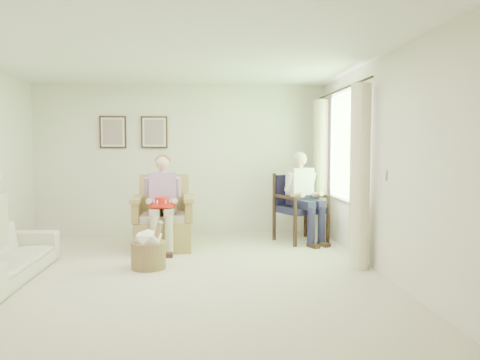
% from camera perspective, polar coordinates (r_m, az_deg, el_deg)
% --- Properties ---
extents(floor, '(5.50, 5.50, 0.00)m').
position_cam_1_polar(floor, '(5.68, -8.35, -11.57)').
color(floor, beige).
rests_on(floor, ground).
extents(back_wall, '(5.00, 0.04, 2.60)m').
position_cam_1_polar(back_wall, '(8.22, -7.22, 2.44)').
color(back_wall, silver).
rests_on(back_wall, ground).
extents(front_wall, '(5.00, 0.04, 2.60)m').
position_cam_1_polar(front_wall, '(2.74, -12.31, -0.69)').
color(front_wall, silver).
rests_on(front_wall, ground).
extents(right_wall, '(0.04, 5.50, 2.60)m').
position_cam_1_polar(right_wall, '(5.87, 16.69, 1.68)').
color(right_wall, silver).
rests_on(right_wall, ground).
extents(ceiling, '(5.00, 5.50, 0.02)m').
position_cam_1_polar(ceiling, '(5.58, -8.63, 15.12)').
color(ceiling, white).
rests_on(ceiling, back_wall).
extents(window, '(0.13, 2.50, 1.63)m').
position_cam_1_polar(window, '(6.98, 12.87, 4.43)').
color(window, '#2D6B23').
rests_on(window, right_wall).
extents(curtain_left, '(0.34, 0.34, 2.30)m').
position_cam_1_polar(curtain_left, '(6.02, 14.39, 0.35)').
color(curtain_left, beige).
rests_on(curtain_left, ground).
extents(curtain_right, '(0.34, 0.34, 2.30)m').
position_cam_1_polar(curtain_right, '(7.90, 9.75, 1.26)').
color(curtain_right, beige).
rests_on(curtain_right, ground).
extents(framed_print_left, '(0.45, 0.05, 0.55)m').
position_cam_1_polar(framed_print_left, '(8.31, -15.24, 5.65)').
color(framed_print_left, '#382114').
rests_on(framed_print_left, back_wall).
extents(framed_print_right, '(0.45, 0.05, 0.55)m').
position_cam_1_polar(framed_print_right, '(8.22, -10.41, 5.75)').
color(framed_print_right, '#382114').
rests_on(framed_print_right, back_wall).
extents(wicker_armchair, '(0.86, 0.86, 1.10)m').
position_cam_1_polar(wicker_armchair, '(7.15, -9.29, -5.47)').
color(wicker_armchair, tan).
rests_on(wicker_armchair, ground).
extents(wood_armchair, '(0.69, 0.65, 1.07)m').
position_cam_1_polar(wood_armchair, '(7.69, 7.27, -3.02)').
color(wood_armchair, black).
rests_on(wood_armchair, ground).
extents(sofa, '(1.95, 0.76, 0.57)m').
position_cam_1_polar(sofa, '(6.11, -27.13, -8.11)').
color(sofa, silver).
rests_on(sofa, ground).
extents(person_wicker, '(0.40, 0.63, 1.38)m').
position_cam_1_polar(person_wicker, '(6.95, -9.43, -1.89)').
color(person_wicker, '#BEB499').
rests_on(person_wicker, ground).
extents(person_dark, '(0.40, 0.62, 1.42)m').
position_cam_1_polar(person_dark, '(7.49, 7.57, -1.21)').
color(person_dark, '#1C1A39').
rests_on(person_dark, ground).
extents(red_hat, '(0.37, 0.37, 0.14)m').
position_cam_1_polar(red_hat, '(6.76, -9.49, -2.85)').
color(red_hat, red).
rests_on(red_hat, person_wicker).
extents(hatbox, '(0.51, 0.51, 0.64)m').
position_cam_1_polar(hatbox, '(6.03, -11.09, -8.25)').
color(hatbox, tan).
rests_on(hatbox, ground).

